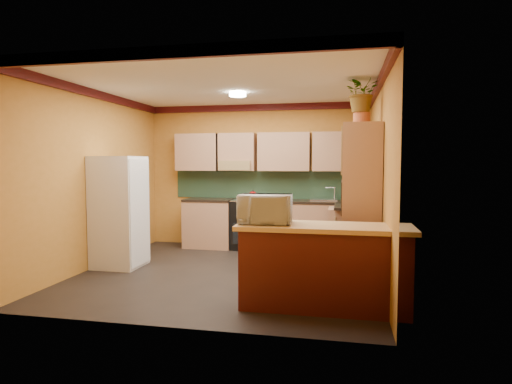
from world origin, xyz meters
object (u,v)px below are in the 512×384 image
(fridge, at_px, (119,212))
(microwave, at_px, (265,209))
(breakfast_bar, at_px, (324,269))
(pantry, at_px, (360,205))
(stove, at_px, (248,224))
(base_cabinets_back, at_px, (281,226))

(fridge, xyz_separation_m, microwave, (2.52, -1.31, 0.24))
(breakfast_bar, distance_m, microwave, 0.92)
(microwave, bearing_deg, pantry, 43.15)
(stove, bearing_deg, pantry, -44.64)
(pantry, relative_size, microwave, 3.60)
(base_cabinets_back, xyz_separation_m, microwave, (0.25, -3.05, 0.65))
(pantry, distance_m, breakfast_bar, 1.35)
(base_cabinets_back, relative_size, stove, 4.01)
(fridge, distance_m, pantry, 3.61)
(breakfast_bar, bearing_deg, microwave, 180.00)
(breakfast_bar, relative_size, microwave, 3.09)
(base_cabinets_back, xyz_separation_m, stove, (-0.62, -0.00, 0.02))
(base_cabinets_back, distance_m, breakfast_bar, 3.18)
(stove, xyz_separation_m, breakfast_bar, (1.53, -3.05, -0.02))
(base_cabinets_back, bearing_deg, fridge, -142.50)
(stove, relative_size, fridge, 0.54)
(stove, height_order, microwave, microwave)
(stove, height_order, fridge, fridge)
(stove, xyz_separation_m, fridge, (-1.65, -1.74, 0.39))
(base_cabinets_back, xyz_separation_m, breakfast_bar, (0.91, -3.05, 0.00))
(base_cabinets_back, relative_size, pantry, 1.74)
(stove, bearing_deg, breakfast_bar, -63.36)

